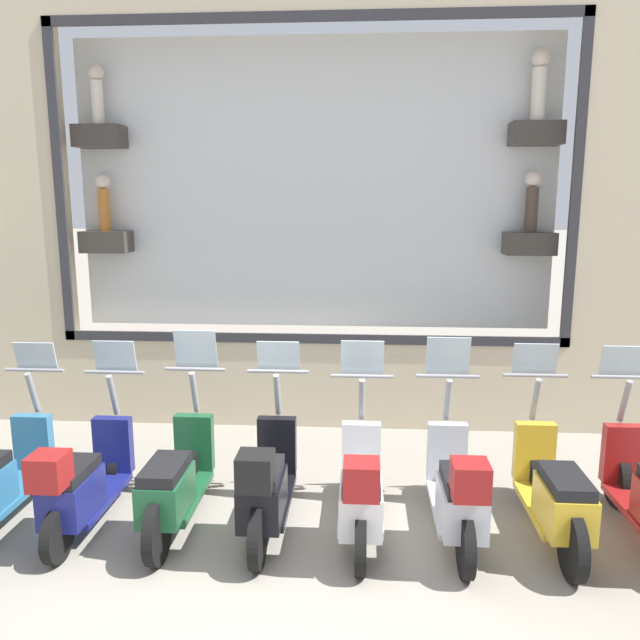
{
  "coord_description": "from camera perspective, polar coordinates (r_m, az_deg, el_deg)",
  "views": [
    {
      "loc": [
        -4.34,
        -0.63,
        2.92
      ],
      "look_at": [
        2.2,
        -0.19,
        1.66
      ],
      "focal_mm": 35.0,
      "sensor_mm": 36.0,
      "label": 1
    }
  ],
  "objects": [
    {
      "name": "scooter_green_5",
      "position": [
        5.89,
        -13.03,
        -14.25
      ],
      "size": [
        1.81,
        0.6,
        1.67
      ],
      "color": "black",
      "rests_on": "ground_plane"
    },
    {
      "name": "building_facade",
      "position": [
        8.0,
        -0.73,
        16.18
      ],
      "size": [
        1.2,
        36.0,
        7.22
      ],
      "color": "beige",
      "rests_on": "ground_plane"
    },
    {
      "name": "ground_plane",
      "position": [
        5.27,
        -3.98,
        -22.84
      ],
      "size": [
        120.0,
        120.0,
        0.0
      ],
      "primitive_type": "plane",
      "color": "gray"
    },
    {
      "name": "scooter_yellow_1",
      "position": [
        5.9,
        20.56,
        -14.68
      ],
      "size": [
        1.81,
        0.61,
        1.59
      ],
      "color": "black",
      "rests_on": "ground_plane"
    },
    {
      "name": "scooter_white_3",
      "position": [
        5.59,
        3.77,
        -15.25
      ],
      "size": [
        1.79,
        0.6,
        1.59
      ],
      "color": "black",
      "rests_on": "ground_plane"
    },
    {
      "name": "scooter_black_4",
      "position": [
        5.65,
        -4.92,
        -14.77
      ],
      "size": [
        1.81,
        0.61,
        1.57
      ],
      "color": "black",
      "rests_on": "ground_plane"
    },
    {
      "name": "scooter_navy_6",
      "position": [
        6.1,
        -20.89,
        -13.7
      ],
      "size": [
        1.79,
        0.61,
        1.55
      ],
      "color": "black",
      "rests_on": "ground_plane"
    },
    {
      "name": "scooter_silver_2",
      "position": [
        5.65,
        12.46,
        -15.06
      ],
      "size": [
        1.8,
        0.6,
        1.64
      ],
      "color": "black",
      "rests_on": "ground_plane"
    }
  ]
}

